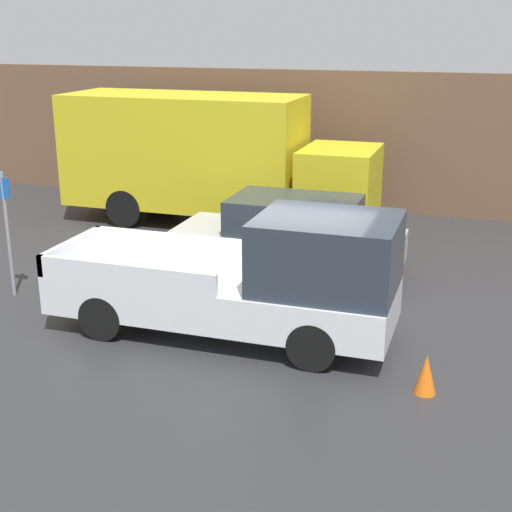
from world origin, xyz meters
TOP-DOWN VIEW (x-y plane):
  - ground_plane at (0.00, 0.00)m, footprint 60.00×60.00m
  - building_wall at (0.00, 8.61)m, footprint 28.00×0.15m
  - pickup_truck at (-0.45, -0.60)m, footprint 5.77×1.98m
  - car at (-0.77, 2.71)m, footprint 4.75×1.96m
  - delivery_truck at (-3.96, 5.99)m, footprint 8.10×2.42m
  - parking_sign at (-5.51, -0.20)m, footprint 0.30×0.07m
  - traffic_cone at (2.45, -1.68)m, footprint 0.32×0.32m

SIDE VIEW (x-z plane):
  - ground_plane at x=0.00m, z-range 0.00..0.00m
  - traffic_cone at x=2.45m, z-range 0.00..0.59m
  - car at x=-0.77m, z-range 0.01..1.64m
  - pickup_truck at x=-0.45m, z-range -0.08..2.09m
  - parking_sign at x=-5.51m, z-range 0.15..2.58m
  - delivery_truck at x=-3.96m, z-range 0.12..3.43m
  - building_wall at x=0.00m, z-range 0.00..3.83m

